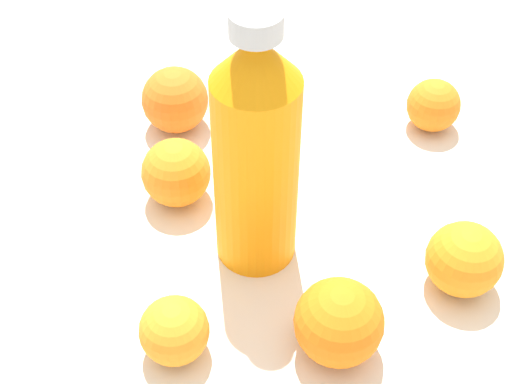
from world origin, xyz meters
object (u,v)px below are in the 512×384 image
(orange_0, at_px, (433,105))
(orange_3, at_px, (464,259))
(orange_5, at_px, (174,331))
(orange_1, at_px, (176,173))
(orange_2, at_px, (339,322))
(orange_4, at_px, (175,100))
(water_bottle, at_px, (256,153))

(orange_0, bearing_deg, orange_3, -59.24)
(orange_5, bearing_deg, orange_1, 127.52)
(orange_2, relative_size, orange_5, 1.27)
(orange_1, distance_m, orange_5, 0.20)
(orange_2, bearing_deg, orange_0, 100.10)
(orange_4, bearing_deg, orange_5, -52.08)
(water_bottle, bearing_deg, orange_3, -170.69)
(orange_2, height_order, orange_4, orange_2)
(orange_1, height_order, orange_4, orange_4)
(orange_0, height_order, orange_3, orange_3)
(orange_0, xyz_separation_m, orange_2, (0.06, -0.34, 0.01))
(orange_2, bearing_deg, orange_3, 64.35)
(orange_0, relative_size, orange_5, 1.00)
(orange_0, height_order, orange_2, orange_2)
(orange_4, bearing_deg, orange_3, -5.70)
(orange_5, bearing_deg, orange_2, 34.85)
(orange_2, bearing_deg, orange_4, 151.79)
(orange_3, xyz_separation_m, orange_4, (-0.38, 0.04, 0.00))
(water_bottle, relative_size, orange_0, 4.35)
(orange_1, relative_size, orange_4, 0.94)
(water_bottle, bearing_deg, orange_2, 143.61)
(orange_3, distance_m, orange_4, 0.38)
(orange_3, bearing_deg, orange_2, -115.65)
(orange_0, distance_m, orange_5, 0.42)
(water_bottle, height_order, orange_0, water_bottle)
(water_bottle, distance_m, orange_2, 0.17)
(orange_5, bearing_deg, orange_0, 82.09)
(orange_0, bearing_deg, orange_4, -146.35)
(orange_2, xyz_separation_m, orange_4, (-0.31, 0.17, -0.00))
(orange_0, xyz_separation_m, orange_4, (-0.25, -0.17, 0.01))
(orange_2, xyz_separation_m, orange_5, (-0.12, -0.08, -0.01))
(orange_4, xyz_separation_m, orange_5, (0.20, -0.25, -0.01))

